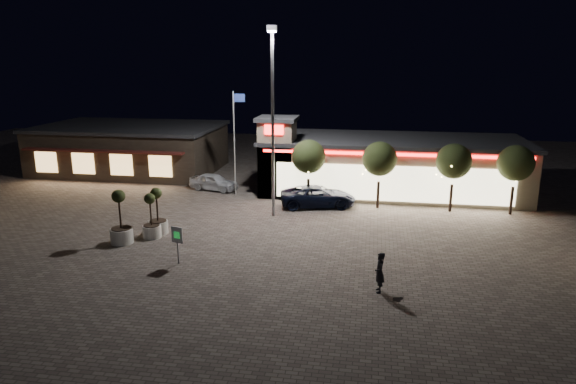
% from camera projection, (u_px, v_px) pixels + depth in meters
% --- Properties ---
extents(ground, '(90.00, 90.00, 0.00)m').
position_uv_depth(ground, '(209.00, 257.00, 27.64)').
color(ground, '#6B5F56').
rests_on(ground, ground).
extents(retail_building, '(20.40, 8.40, 6.10)m').
position_uv_depth(retail_building, '(385.00, 164.00, 40.64)').
color(retail_building, gray).
rests_on(retail_building, ground).
extents(restaurant_building, '(16.40, 11.00, 4.30)m').
position_uv_depth(restaurant_building, '(131.00, 148.00, 48.36)').
color(restaurant_building, '#382D23').
rests_on(restaurant_building, ground).
extents(floodlight_pole, '(0.60, 0.40, 12.38)m').
position_uv_depth(floodlight_pole, '(273.00, 112.00, 33.16)').
color(floodlight_pole, gray).
rests_on(floodlight_pole, ground).
extents(flagpole, '(0.95, 0.10, 8.00)m').
position_uv_depth(flagpole, '(235.00, 134.00, 39.13)').
color(flagpole, white).
rests_on(flagpole, ground).
extents(string_tree_a, '(2.42, 2.42, 4.79)m').
position_uv_depth(string_tree_a, '(309.00, 157.00, 36.58)').
color(string_tree_a, '#332319').
rests_on(string_tree_a, ground).
extents(string_tree_b, '(2.42, 2.42, 4.79)m').
position_uv_depth(string_tree_b, '(380.00, 159.00, 35.79)').
color(string_tree_b, '#332319').
rests_on(string_tree_b, ground).
extents(string_tree_c, '(2.42, 2.42, 4.79)m').
position_uv_depth(string_tree_c, '(454.00, 161.00, 34.99)').
color(string_tree_c, '#332319').
rests_on(string_tree_c, ground).
extents(string_tree_d, '(2.42, 2.42, 4.79)m').
position_uv_depth(string_tree_d, '(516.00, 163.00, 34.35)').
color(string_tree_d, '#332319').
rests_on(string_tree_d, ground).
extents(pickup_truck, '(5.81, 3.65, 1.50)m').
position_uv_depth(pickup_truck, '(318.00, 196.00, 36.94)').
color(pickup_truck, black).
rests_on(pickup_truck, ground).
extents(white_sedan, '(4.26, 2.49, 1.36)m').
position_uv_depth(white_sedan, '(214.00, 182.00, 41.47)').
color(white_sedan, silver).
rests_on(white_sedan, ground).
extents(pedestrian, '(0.53, 0.74, 1.90)m').
position_uv_depth(pedestrian, '(380.00, 273.00, 23.38)').
color(pedestrian, black).
rests_on(pedestrian, ground).
extents(dog, '(0.44, 0.16, 0.24)m').
position_uv_depth(dog, '(398.00, 299.00, 22.40)').
color(dog, '#59514C').
rests_on(dog, ground).
extents(planter_left, '(1.18, 1.18, 2.89)m').
position_uv_depth(planter_left, '(158.00, 219.00, 31.19)').
color(planter_left, silver).
rests_on(planter_left, ground).
extents(planter_mid, '(1.30, 1.30, 3.20)m').
position_uv_depth(planter_mid, '(121.00, 227.00, 29.57)').
color(planter_mid, silver).
rests_on(planter_mid, ground).
extents(planter_right, '(1.11, 1.11, 2.73)m').
position_uv_depth(planter_right, '(151.00, 224.00, 30.52)').
color(planter_right, silver).
rests_on(planter_right, ground).
extents(valet_sign, '(0.65, 0.24, 2.01)m').
position_uv_depth(valet_sign, '(177.00, 238.00, 26.50)').
color(valet_sign, gray).
rests_on(valet_sign, ground).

